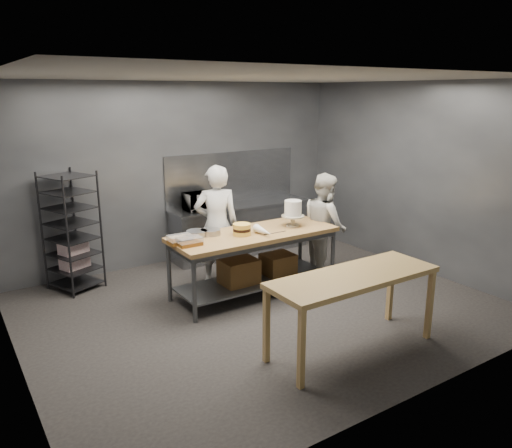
{
  "coord_description": "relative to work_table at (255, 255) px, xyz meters",
  "views": [
    {
      "loc": [
        -3.49,
        -5.19,
        2.83
      ],
      "look_at": [
        0.17,
        0.42,
        1.05
      ],
      "focal_mm": 35.0,
      "sensor_mm": 36.0,
      "label": 1
    }
  ],
  "objects": [
    {
      "name": "speed_rack",
      "position": [
        -2.11,
        1.63,
        0.28
      ],
      "size": [
        0.8,
        0.83,
        1.75
      ],
      "color": "black",
      "rests_on": "ground"
    },
    {
      "name": "near_counter",
      "position": [
        0.02,
        -1.96,
        0.24
      ],
      "size": [
        2.0,
        0.7,
        0.9
      ],
      "color": "#A18142",
      "rests_on": "ground"
    },
    {
      "name": "chef_behind",
      "position": [
        -0.24,
        0.67,
        0.33
      ],
      "size": [
        0.77,
        0.64,
        1.81
      ],
      "primitive_type": "imported",
      "rotation": [
        0.0,
        0.0,
        2.78
      ],
      "color": "silver",
      "rests_on": "ground"
    },
    {
      "name": "chef_right",
      "position": [
        1.35,
        0.07,
        0.24
      ],
      "size": [
        0.83,
        0.94,
        1.63
      ],
      "primitive_type": "imported",
      "rotation": [
        0.0,
        0.0,
        1.26
      ],
      "color": "silver",
      "rests_on": "ground"
    },
    {
      "name": "piping_bag",
      "position": [
        0.01,
        -0.2,
        0.41
      ],
      "size": [
        0.13,
        0.38,
        0.12
      ],
      "primitive_type": "cone",
      "rotation": [
        1.57,
        0.0,
        -0.02
      ],
      "color": "white",
      "rests_on": "work_table"
    },
    {
      "name": "microwave",
      "position": [
        0.02,
        1.71,
        0.48
      ],
      "size": [
        0.54,
        0.37,
        0.3
      ],
      "primitive_type": "imported",
      "color": "black",
      "rests_on": "back_counter"
    },
    {
      "name": "back_counter",
      "position": [
        0.82,
        1.71,
        -0.12
      ],
      "size": [
        2.6,
        0.6,
        0.9
      ],
      "color": "slate",
      "rests_on": "ground"
    },
    {
      "name": "back_wall",
      "position": [
        -0.18,
        2.03,
        0.93
      ],
      "size": [
        6.0,
        0.04,
        3.0
      ],
      "primitive_type": "cube",
      "color": "#4C4F54",
      "rests_on": "ground"
    },
    {
      "name": "cake_pans",
      "position": [
        -0.68,
        0.25,
        0.39
      ],
      "size": [
        0.47,
        0.33,
        0.07
      ],
      "color": "gray",
      "rests_on": "work_table"
    },
    {
      "name": "layer_cake",
      "position": [
        -0.23,
        -0.03,
        0.43
      ],
      "size": [
        0.24,
        0.24,
        0.16
      ],
      "color": "#ECCA4B",
      "rests_on": "work_table"
    },
    {
      "name": "splashback_panel",
      "position": [
        0.82,
        2.01,
        0.78
      ],
      "size": [
        2.6,
        0.02,
        0.9
      ],
      "primitive_type": "cube",
      "color": "slate",
      "rests_on": "back_counter"
    },
    {
      "name": "offset_spatula",
      "position": [
        0.16,
        -0.2,
        0.35
      ],
      "size": [
        0.36,
        0.02,
        0.02
      ],
      "color": "slate",
      "rests_on": "work_table"
    },
    {
      "name": "frosted_cake_stand",
      "position": [
        0.65,
        -0.02,
        0.59
      ],
      "size": [
        0.34,
        0.34,
        0.38
      ],
      "color": "#AAA188",
      "rests_on": "work_table"
    },
    {
      "name": "ground",
      "position": [
        -0.18,
        -0.47,
        -0.57
      ],
      "size": [
        6.0,
        6.0,
        0.0
      ],
      "primitive_type": "plane",
      "color": "black",
      "rests_on": "ground"
    },
    {
      "name": "pastry_clamshells",
      "position": [
        -1.08,
        -0.0,
        0.4
      ],
      "size": [
        0.37,
        0.35,
        0.11
      ],
      "color": "#95521D",
      "rests_on": "work_table"
    },
    {
      "name": "work_table",
      "position": [
        0.0,
        0.0,
        0.0
      ],
      "size": [
        2.4,
        0.9,
        0.92
      ],
      "color": "olive",
      "rests_on": "ground"
    }
  ]
}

